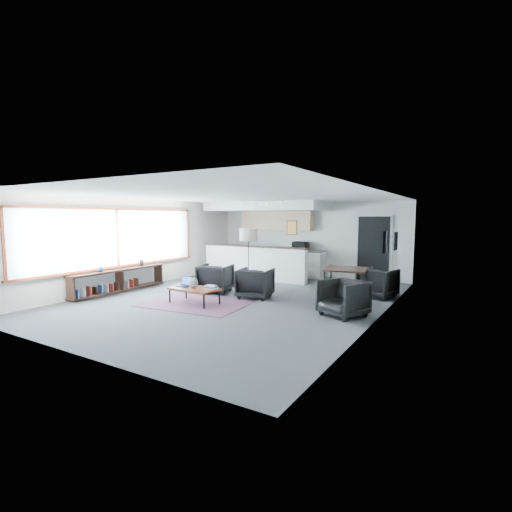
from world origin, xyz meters
The scene contains 21 objects.
room centered at (0.00, 0.00, 1.30)m, with size 7.02×9.02×2.62m.
window centered at (-3.46, -0.90, 1.46)m, with size 0.10×5.95×1.66m.
console centered at (-3.30, -1.05, 0.33)m, with size 0.35×3.00×0.80m.
kitchenette centered at (-1.20, 3.71, 1.38)m, with size 4.20×1.96×2.60m.
doorway centered at (2.30, 4.42, 1.07)m, with size 1.10×0.12×2.15m.
track_light centered at (-0.59, 2.20, 2.53)m, with size 1.60×0.07×0.15m.
wall_art_lower centered at (3.47, 0.40, 1.55)m, with size 0.03×0.38×0.48m.
wall_art_upper centered at (3.47, 1.70, 1.50)m, with size 0.03×0.34×0.44m.
kilim_rug centered at (-0.58, -1.03, 0.01)m, with size 2.61×1.91×0.01m.
coffee_table centered at (-0.58, -1.03, 0.36)m, with size 1.23×0.71×0.39m.
laptop centered at (-0.93, -0.95, 0.46)m, with size 0.35×0.29×0.23m.
ceramic_pot centered at (-0.59, -1.05, 0.51)m, with size 0.24×0.24×0.24m.
book_stack centered at (-0.15, -0.93, 0.43)m, with size 0.33×0.29×0.09m.
coaster centered at (-0.52, -1.30, 0.39)m, with size 0.12×0.12×0.01m.
armchair_left centered at (-0.99, 0.34, 0.43)m, with size 0.83×0.78×0.86m, color black.
armchair_right centered at (0.31, 0.32, 0.42)m, with size 0.82×0.77×0.85m, color black.
floor_lamp centered at (-0.31, 0.98, 1.53)m, with size 0.63×0.63×1.76m.
dining_table centered at (2.43, 1.11, 0.76)m, with size 1.14×1.14×0.83m.
dining_chair_near centered at (2.82, -0.27, 0.36)m, with size 0.70×0.66×0.72m, color black.
dining_chair_far centered at (3.00, 2.02, 0.36)m, with size 0.70×0.65×0.72m, color black.
microwave centered at (-0.15, 4.15, 1.11)m, with size 0.53×0.29×0.36m, color black.
Camera 1 is at (5.19, -7.74, 2.08)m, focal length 26.00 mm.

